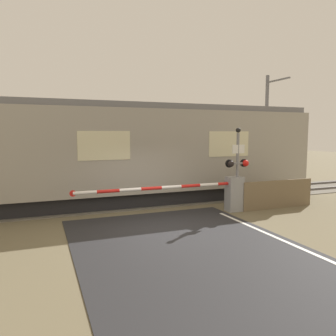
{
  "coord_description": "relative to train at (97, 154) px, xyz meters",
  "views": [
    {
      "loc": [
        -3.49,
        -9.14,
        2.91
      ],
      "look_at": [
        0.85,
        1.8,
        1.67
      ],
      "focal_mm": 35.0,
      "sensor_mm": 36.0,
      "label": 1
    }
  ],
  "objects": [
    {
      "name": "ground_plane",
      "position": [
        1.27,
        -4.19,
        -2.1
      ],
      "size": [
        80.0,
        80.0,
        0.0
      ],
      "primitive_type": "plane",
      "color": "#6B6047"
    },
    {
      "name": "crossing_barrier",
      "position": [
        4.06,
        -2.99,
        -1.37
      ],
      "size": [
        6.25,
        0.44,
        1.3
      ],
      "color": "gray",
      "rests_on": "ground_plane"
    },
    {
      "name": "track_bed",
      "position": [
        1.27,
        0.0,
        -2.07
      ],
      "size": [
        36.0,
        3.2,
        0.13
      ],
      "color": "#666056",
      "rests_on": "ground_plane"
    },
    {
      "name": "train",
      "position": [
        0.0,
        0.0,
        0.0
      ],
      "size": [
        18.97,
        3.06,
        4.1
      ],
      "color": "black",
      "rests_on": "ground_plane"
    },
    {
      "name": "catenary_pole",
      "position": [
        10.24,
        2.43,
        1.17
      ],
      "size": [
        0.2,
        1.9,
        6.25
      ],
      "color": "slate",
      "rests_on": "ground_plane"
    },
    {
      "name": "signal_post",
      "position": [
        4.59,
        -3.14,
        -0.32
      ],
      "size": [
        0.94,
        0.26,
        3.12
      ],
      "color": "gray",
      "rests_on": "ground_plane"
    },
    {
      "name": "roadside_fence",
      "position": [
        6.43,
        -3.22,
        -1.55
      ],
      "size": [
        3.21,
        0.06,
        1.1
      ],
      "color": "#726047",
      "rests_on": "ground_plane"
    }
  ]
}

